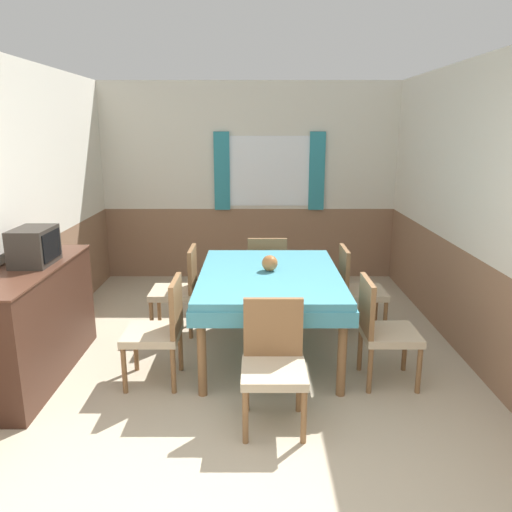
{
  "coord_description": "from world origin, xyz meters",
  "views": [
    {
      "loc": [
        0.09,
        -2.1,
        2.01
      ],
      "look_at": [
        0.11,
        2.13,
        0.92
      ],
      "focal_mm": 35.0,
      "sensor_mm": 36.0,
      "label": 1
    }
  ],
  "objects": [
    {
      "name": "wall_back",
      "position": [
        0.01,
        4.6,
        1.31
      ],
      "size": [
        4.3,
        0.1,
        2.6
      ],
      "color": "silver",
      "rests_on": "ground_plane"
    },
    {
      "name": "wall_left",
      "position": [
        -1.98,
        2.29,
        1.3
      ],
      "size": [
        0.05,
        4.98,
        2.6
      ],
      "color": "silver",
      "rests_on": "ground_plane"
    },
    {
      "name": "wall_right",
      "position": [
        1.98,
        2.29,
        1.3
      ],
      "size": [
        0.05,
        4.98,
        2.6
      ],
      "color": "silver",
      "rests_on": "ground_plane"
    },
    {
      "name": "dining_table",
      "position": [
        0.21,
        2.13,
        0.67
      ],
      "size": [
        1.26,
        1.68,
        0.77
      ],
      "color": "teal",
      "rests_on": "ground_plane"
    },
    {
      "name": "chair_left_near",
      "position": [
        -0.67,
        1.6,
        0.47
      ],
      "size": [
        0.44,
        0.44,
        0.87
      ],
      "rotation": [
        0.0,
        0.0,
        1.57
      ],
      "color": "brown",
      "rests_on": "ground_plane"
    },
    {
      "name": "chair_head_near",
      "position": [
        0.21,
        1.03,
        0.47
      ],
      "size": [
        0.44,
        0.44,
        0.87
      ],
      "rotation": [
        0.0,
        0.0,
        3.14
      ],
      "color": "brown",
      "rests_on": "ground_plane"
    },
    {
      "name": "chair_head_window",
      "position": [
        0.21,
        3.22,
        0.47
      ],
      "size": [
        0.44,
        0.44,
        0.87
      ],
      "color": "brown",
      "rests_on": "ground_plane"
    },
    {
      "name": "chair_right_far",
      "position": [
        1.1,
        2.65,
        0.47
      ],
      "size": [
        0.44,
        0.44,
        0.87
      ],
      "rotation": [
        0.0,
        0.0,
        4.71
      ],
      "color": "brown",
      "rests_on": "ground_plane"
    },
    {
      "name": "chair_left_far",
      "position": [
        -0.67,
        2.65,
        0.47
      ],
      "size": [
        0.44,
        0.44,
        0.87
      ],
      "rotation": [
        0.0,
        0.0,
        1.57
      ],
      "color": "brown",
      "rests_on": "ground_plane"
    },
    {
      "name": "chair_right_near",
      "position": [
        1.1,
        1.6,
        0.47
      ],
      "size": [
        0.44,
        0.44,
        0.87
      ],
      "rotation": [
        0.0,
        0.0,
        4.71
      ],
      "color": "brown",
      "rests_on": "ground_plane"
    },
    {
      "name": "sideboard",
      "position": [
        -1.71,
        1.7,
        0.48
      ],
      "size": [
        0.46,
        1.58,
        0.94
      ],
      "color": "#3D2319",
      "rests_on": "ground_plane"
    },
    {
      "name": "tv",
      "position": [
        -1.7,
        1.8,
        1.09
      ],
      "size": [
        0.29,
        0.41,
        0.3
      ],
      "color": "#2D2823",
      "rests_on": "sideboard"
    },
    {
      "name": "vase",
      "position": [
        0.21,
        2.18,
        0.84
      ],
      "size": [
        0.14,
        0.14,
        0.14
      ],
      "color": "#B26B38",
      "rests_on": "dining_table"
    }
  ]
}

